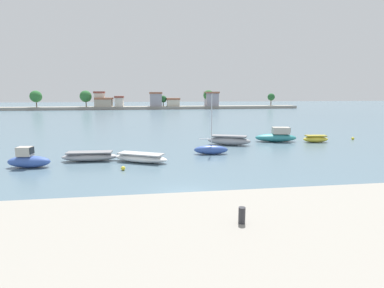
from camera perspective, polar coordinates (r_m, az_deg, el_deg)
ground_plane at (r=19.38m, az=-1.12°, el=-10.03°), size 400.00×400.00×0.00m
seawall_embankment at (r=11.44m, az=4.42°, el=-19.81°), size 65.63×7.89×1.85m
mooring_bollard at (r=11.35m, az=9.47°, el=-13.24°), size 0.25×0.25×0.60m
moored_boat_0 at (r=30.21m, az=-28.70°, el=-2.72°), size 3.84×1.79×1.86m
moored_boat_1 at (r=30.73m, az=-18.89°, el=-2.26°), size 5.33×1.68×0.91m
moored_boat_2 at (r=29.01m, az=-9.73°, el=-2.61°), size 5.61×3.89×0.87m
moored_boat_3 at (r=32.33m, az=3.63°, el=-1.02°), size 3.77×1.56×6.43m
moored_boat_4 at (r=38.18m, az=7.07°, el=0.69°), size 5.63×3.36×1.22m
moored_boat_5 at (r=42.03m, az=15.82°, el=1.41°), size 5.77×2.97×1.96m
moored_boat_6 at (r=43.28m, az=22.47°, el=0.91°), size 3.43×1.57×0.95m
mooring_buoy_0 at (r=26.31m, az=-12.98°, el=-4.52°), size 0.37×0.37×0.37m
mooring_buoy_1 at (r=47.75m, az=28.30°, el=0.93°), size 0.39×0.39×0.39m
distant_shoreline at (r=122.41m, az=-7.81°, el=7.67°), size 118.80×7.48×7.56m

